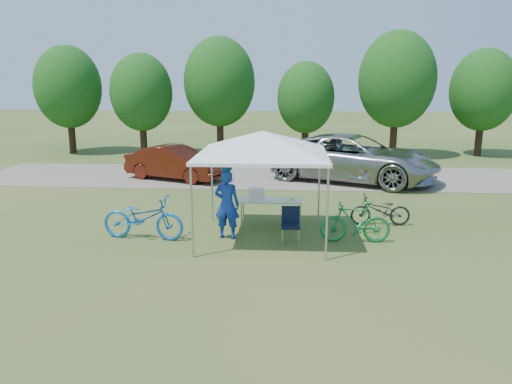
% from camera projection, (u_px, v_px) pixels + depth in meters
% --- Properties ---
extents(ground, '(100.00, 100.00, 0.00)m').
position_uv_depth(ground, '(262.00, 238.00, 12.71)').
color(ground, '#2D5119').
rests_on(ground, ground).
extents(gravel_strip, '(24.00, 5.00, 0.02)m').
position_uv_depth(gravel_strip, '(272.00, 177.00, 20.49)').
color(gravel_strip, gray).
rests_on(gravel_strip, ground).
extents(canopy, '(4.53, 4.53, 3.00)m').
position_uv_depth(canopy, '(263.00, 134.00, 12.12)').
color(canopy, '#A5A5AA').
rests_on(canopy, ground).
extents(treeline, '(24.89, 4.28, 6.30)m').
position_uv_depth(treeline, '(271.00, 87.00, 25.61)').
color(treeline, '#382314').
rests_on(treeline, ground).
extents(folding_table, '(1.70, 0.71, 0.70)m').
position_uv_depth(folding_table, '(271.00, 201.00, 13.77)').
color(folding_table, white).
rests_on(folding_table, ground).
extents(folding_chair, '(0.47, 0.49, 0.88)m').
position_uv_depth(folding_chair, '(291.00, 221.00, 12.31)').
color(folding_chair, black).
rests_on(folding_chair, ground).
extents(cooler, '(0.43, 0.29, 0.31)m').
position_uv_depth(cooler, '(257.00, 194.00, 13.75)').
color(cooler, white).
rests_on(cooler, folding_table).
extents(ice_cream_cup, '(0.09, 0.09, 0.07)m').
position_uv_depth(ice_cream_cup, '(292.00, 199.00, 13.66)').
color(ice_cream_cup, yellow).
rests_on(ice_cream_cup, folding_table).
extents(cyclist, '(0.70, 0.51, 1.76)m').
position_uv_depth(cyclist, '(227.00, 204.00, 12.50)').
color(cyclist, '#1434A4').
rests_on(cyclist, ground).
extents(bike_blue, '(2.18, 0.97, 1.11)m').
position_uv_depth(bike_blue, '(143.00, 218.00, 12.52)').
color(bike_blue, blue).
rests_on(bike_blue, ground).
extents(bike_green, '(1.72, 0.50, 1.03)m').
position_uv_depth(bike_green, '(355.00, 222.00, 12.27)').
color(bike_green, '#1A7637').
rests_on(bike_green, ground).
extents(bike_dark, '(1.63, 0.60, 0.85)m').
position_uv_depth(bike_dark, '(380.00, 210.00, 13.71)').
color(bike_dark, black).
rests_on(bike_dark, ground).
extents(minivan, '(7.18, 5.39, 1.81)m').
position_uv_depth(minivan, '(353.00, 158.00, 19.54)').
color(minivan, '#A3A29E').
rests_on(minivan, gravel_strip).
extents(sedan, '(4.30, 2.82, 1.34)m').
position_uv_depth(sedan, '(175.00, 163.00, 19.84)').
color(sedan, '#4F190D').
rests_on(sedan, gravel_strip).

